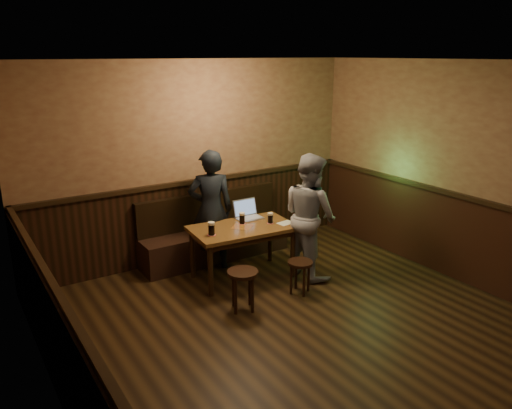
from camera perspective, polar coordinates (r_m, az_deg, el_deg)
The scene contains 12 objects.
room at distance 4.91m, azimuth 7.73°, elevation -3.10°, with size 5.04×6.04×2.84m.
bench at distance 7.26m, azimuth -4.79°, elevation -3.76°, with size 2.20×0.50×0.95m.
pub_table at distance 6.51m, azimuth -1.56°, elevation -3.31°, with size 1.39×0.87×0.72m.
stool_left at distance 5.78m, azimuth -1.52°, elevation -8.49°, with size 0.47×0.47×0.49m.
stool_right at distance 6.21m, azimuth 5.08°, elevation -7.22°, with size 0.37×0.37×0.42m.
pint_left at distance 6.17m, azimuth -5.11°, elevation -2.76°, with size 0.11×0.11×0.17m.
pint_mid at distance 6.56m, azimuth -1.60°, elevation -1.58°, with size 0.10×0.10×0.15m.
pint_right at distance 6.58m, azimuth 1.65°, elevation -1.55°, with size 0.09×0.09×0.15m.
laptop at distance 6.79m, azimuth -0.98°, elevation -1.03°, with size 0.35×0.28×0.25m.
menu at distance 6.62m, azimuth 3.42°, elevation -2.11°, with size 0.22×0.15×0.00m, color silver.
person_suit at distance 6.78m, azimuth -5.18°, elevation -0.64°, with size 0.61×0.40×1.66m, color black.
person_grey at distance 6.58m, azimuth 6.16°, elevation -1.25°, with size 0.80×0.63×1.65m, color gray.
Camera 1 is at (-3.04, -3.27, 2.87)m, focal length 35.00 mm.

